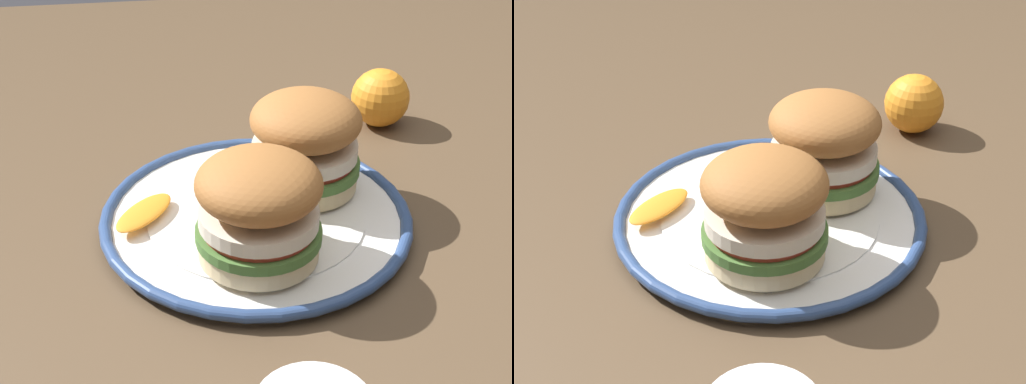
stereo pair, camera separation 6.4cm
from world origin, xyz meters
The scene contains 7 objects.
dining_table centered at (0.00, 0.00, 0.65)m, with size 1.26×1.06×0.74m.
dinner_plate centered at (-0.06, 0.06, 0.74)m, with size 0.31×0.31×0.02m.
sandwich_half_left centered at (-0.02, 0.00, 0.80)m, with size 0.15×0.15×0.10m.
sandwich_half_right centered at (-0.13, 0.06, 0.80)m, with size 0.14×0.14×0.10m.
orange_peel_curled centered at (-0.04, 0.09, 0.76)m, with size 0.06×0.06×0.01m.
orange_peel_strip_long centered at (-0.06, 0.16, 0.76)m, with size 0.08×0.07×0.01m.
whole_orange centered at (0.13, -0.12, 0.77)m, with size 0.07×0.07×0.07m, color orange.
Camera 2 is at (-0.70, 0.08, 1.18)m, focal length 54.85 mm.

